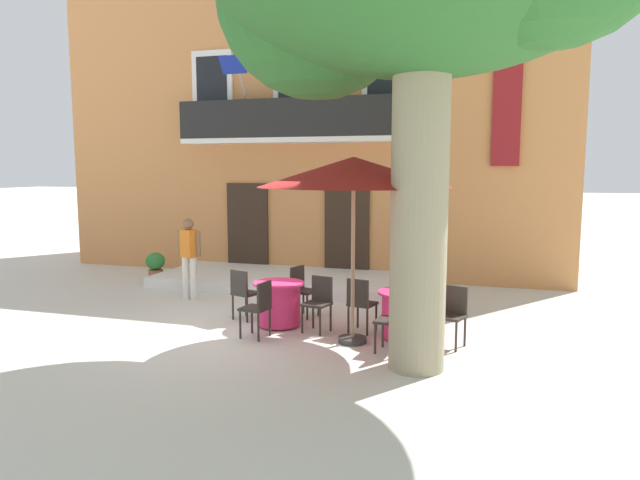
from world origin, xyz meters
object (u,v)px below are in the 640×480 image
at_px(cafe_table_near_tree, 279,303).
at_px(cafe_chair_middle_2, 360,301).
at_px(cafe_chair_middle_3, 395,317).
at_px(cafe_chair_near_tree_3, 319,300).
at_px(cafe_chair_near_tree_0, 302,287).
at_px(cafe_table_middle, 405,314).
at_px(cafe_umbrella, 353,173).
at_px(cafe_chair_near_tree_2, 259,305).
at_px(cafe_chair_middle_1, 414,296).
at_px(ground_planter_left, 156,265).
at_px(cafe_chair_middle_0, 452,312).
at_px(pedestrian_near_entrance, 189,254).
at_px(cafe_chair_near_tree_1, 243,291).

relative_size(cafe_table_near_tree, cafe_chair_middle_2, 0.95).
bearing_deg(cafe_chair_middle_3, cafe_chair_near_tree_3, 151.46).
height_order(cafe_chair_near_tree_0, cafe_table_middle, cafe_chair_near_tree_0).
distance_m(cafe_chair_middle_2, cafe_chair_middle_3, 1.11).
bearing_deg(cafe_umbrella, cafe_chair_near_tree_2, -172.36).
bearing_deg(cafe_umbrella, cafe_chair_near_tree_3, 146.54).
distance_m(cafe_chair_middle_1, ground_planter_left, 6.97).
height_order(cafe_chair_middle_2, ground_planter_left, cafe_chair_middle_2).
bearing_deg(cafe_chair_middle_0, ground_planter_left, 155.63).
distance_m(cafe_chair_middle_1, cafe_chair_middle_3, 1.51).
distance_m(cafe_table_middle, pedestrian_near_entrance, 4.89).
height_order(cafe_table_near_tree, cafe_chair_near_tree_1, cafe_chair_near_tree_1).
xyz_separation_m(cafe_chair_near_tree_2, pedestrian_near_entrance, (-2.42, 2.10, 0.41)).
distance_m(cafe_table_near_tree, cafe_chair_near_tree_3, 0.77).
relative_size(ground_planter_left, pedestrian_near_entrance, 0.39).
distance_m(cafe_umbrella, ground_planter_left, 7.14).
bearing_deg(cafe_chair_near_tree_2, cafe_chair_middle_1, 31.72).
xyz_separation_m(cafe_chair_near_tree_0, cafe_chair_middle_0, (2.74, -1.02, 0.00)).
bearing_deg(ground_planter_left, cafe_chair_near_tree_2, -41.16).
xyz_separation_m(cafe_chair_near_tree_3, pedestrian_near_entrance, (-3.21, 1.45, 0.41)).
bearing_deg(cafe_chair_near_tree_2, cafe_umbrella, 7.64).
relative_size(cafe_table_middle, cafe_chair_middle_1, 0.95).
distance_m(cafe_table_middle, cafe_chair_middle_3, 0.77).
height_order(cafe_chair_middle_0, cafe_chair_middle_3, same).
bearing_deg(cafe_table_near_tree, cafe_chair_near_tree_2, -93.65).
distance_m(cafe_chair_middle_0, cafe_chair_middle_1, 1.16).
xyz_separation_m(cafe_chair_near_tree_0, cafe_table_middle, (2.01, -0.85, -0.14)).
bearing_deg(cafe_chair_near_tree_1, cafe_chair_near_tree_0, 32.23).
bearing_deg(cafe_chair_near_tree_1, cafe_table_middle, -5.48).
xyz_separation_m(cafe_chair_near_tree_1, cafe_chair_middle_3, (2.87, -1.03, 0.00)).
bearing_deg(ground_planter_left, cafe_table_near_tree, -34.66).
distance_m(cafe_chair_middle_3, pedestrian_near_entrance, 5.12).
bearing_deg(cafe_umbrella, cafe_chair_middle_2, 89.91).
bearing_deg(cafe_chair_near_tree_2, cafe_chair_middle_0, 9.07).
bearing_deg(pedestrian_near_entrance, cafe_chair_near_tree_1, -34.14).
bearing_deg(cafe_chair_near_tree_3, cafe_umbrella, -33.46).
height_order(cafe_chair_near_tree_3, cafe_umbrella, cafe_umbrella).
xyz_separation_m(cafe_chair_near_tree_3, cafe_chair_middle_3, (1.39, -0.76, 0.00)).
bearing_deg(cafe_table_near_tree, ground_planter_left, 145.34).
relative_size(cafe_chair_middle_3, cafe_umbrella, 0.31).
bearing_deg(ground_planter_left, cafe_umbrella, -31.67).
height_order(cafe_chair_near_tree_1, cafe_chair_near_tree_2, same).
xyz_separation_m(cafe_chair_middle_1, pedestrian_near_entrance, (-4.67, 0.70, 0.41)).
relative_size(cafe_chair_near_tree_0, ground_planter_left, 1.39).
bearing_deg(cafe_table_middle, cafe_chair_middle_0, -13.00).
xyz_separation_m(cafe_chair_middle_2, cafe_umbrella, (-0.00, -0.55, 2.08)).
relative_size(cafe_chair_near_tree_2, pedestrian_near_entrance, 0.54).
xyz_separation_m(cafe_chair_middle_0, cafe_chair_middle_1, (-0.70, 0.92, 0.00)).
distance_m(cafe_table_near_tree, cafe_chair_near_tree_1, 0.77).
bearing_deg(cafe_chair_near_tree_2, cafe_chair_near_tree_0, 81.84).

